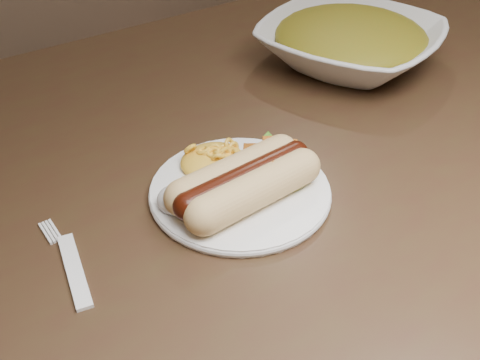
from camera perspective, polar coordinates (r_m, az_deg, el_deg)
table at (r=0.74m, az=2.42°, el=-3.23°), size 1.60×0.90×0.75m
plate at (r=0.61m, az=0.00°, el=-1.12°), size 0.22×0.22×0.01m
hotdog at (r=0.59m, az=0.49°, el=-0.09°), size 0.15×0.08×0.04m
mac_and_cheese at (r=0.64m, az=-2.82°, el=2.74°), size 0.09×0.08×0.03m
sour_cream at (r=0.58m, az=-6.42°, el=-1.58°), size 0.04×0.04×0.03m
taco_salad at (r=0.62m, az=3.49°, el=1.86°), size 0.09×0.09×0.04m
fork at (r=0.55m, az=-16.47°, el=-8.77°), size 0.05×0.14×0.00m
serving_bowl at (r=0.89m, az=11.09°, el=13.32°), size 0.34×0.34×0.06m
bowl_filling at (r=0.89m, az=11.23°, el=14.37°), size 0.28×0.28×0.06m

